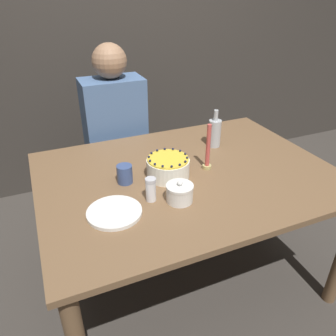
# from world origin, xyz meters

# --- Properties ---
(ground_plane) EXTENTS (12.00, 12.00, 0.00)m
(ground_plane) POSITION_xyz_m (0.00, 0.00, 0.00)
(ground_plane) COLOR #3D3833
(wall_behind) EXTENTS (8.00, 0.05, 2.60)m
(wall_behind) POSITION_xyz_m (0.00, 1.40, 1.30)
(wall_behind) COLOR #38332D
(wall_behind) RESTS_ON ground_plane
(dining_table) EXTENTS (1.49, 1.10, 0.74)m
(dining_table) POSITION_xyz_m (0.00, 0.00, 0.64)
(dining_table) COLOR brown
(dining_table) RESTS_ON ground_plane
(cake) EXTENTS (0.21, 0.21, 0.11)m
(cake) POSITION_xyz_m (-0.11, 0.01, 0.79)
(cake) COLOR white
(cake) RESTS_ON dining_table
(sugar_bowl) EXTENTS (0.12, 0.12, 0.10)m
(sugar_bowl) POSITION_xyz_m (-0.15, -0.21, 0.78)
(sugar_bowl) COLOR white
(sugar_bowl) RESTS_ON dining_table
(sugar_shaker) EXTENTS (0.05, 0.05, 0.11)m
(sugar_shaker) POSITION_xyz_m (-0.26, -0.16, 0.80)
(sugar_shaker) COLOR white
(sugar_shaker) RESTS_ON dining_table
(plate_stack) EXTENTS (0.23, 0.23, 0.02)m
(plate_stack) POSITION_xyz_m (-0.44, -0.19, 0.75)
(plate_stack) COLOR white
(plate_stack) RESTS_ON dining_table
(candle) EXTENTS (0.05, 0.05, 0.25)m
(candle) POSITION_xyz_m (0.11, -0.00, 0.84)
(candle) COLOR tan
(candle) RESTS_ON dining_table
(bottle) EXTENTS (0.07, 0.07, 0.22)m
(bottle) POSITION_xyz_m (0.28, 0.23, 0.83)
(bottle) COLOR #B2B7BC
(bottle) RESTS_ON dining_table
(cup) EXTENTS (0.08, 0.08, 0.09)m
(cup) POSITION_xyz_m (-0.32, 0.03, 0.79)
(cup) COLOR #384C7F
(cup) RESTS_ON dining_table
(person_man_blue_shirt) EXTENTS (0.40, 0.34, 1.28)m
(person_man_blue_shirt) POSITION_xyz_m (-0.18, 0.75, 0.56)
(person_man_blue_shirt) COLOR #2D2D38
(person_man_blue_shirt) RESTS_ON ground_plane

